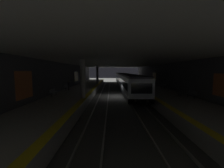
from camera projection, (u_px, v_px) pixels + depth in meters
The scene contains 20 objects.
ground_plane at pixel (117, 96), 23.52m from camera, with size 120.00×120.00×0.00m, color #42423F.
track_left at pixel (130, 96), 23.52m from camera, with size 60.00×1.53×0.16m.
track_right at pixel (104, 96), 23.50m from camera, with size 60.00×1.53×0.16m.
platform_left at pixel (156, 93), 23.51m from camera, with size 60.00×5.30×1.06m.
platform_right at pixel (78, 93), 23.43m from camera, with size 60.00×5.30×1.06m.
wall_left at pixel (174, 80), 23.31m from camera, with size 60.00×0.56×5.60m.
wall_right at pixel (60, 80), 23.20m from camera, with size 60.00×0.56×5.60m.
ceiling_slab at pixel (117, 61), 22.98m from camera, with size 60.00×19.40×0.40m.
pillar_near at pixel (83, 79), 16.51m from camera, with size 0.56×0.56×4.55m.
pillar_far at pixel (97, 75), 34.13m from camera, with size 0.56×0.56×4.55m.
metro_train at pixel (125, 80), 32.98m from camera, with size 36.42×2.83×3.49m.
bench_left_mid at pixel (192, 94), 16.70m from camera, with size 1.70×0.47×0.86m.
bench_left_far at pixel (164, 86), 25.64m from camera, with size 1.70×0.47×0.86m.
bench_right_near at pixel (53, 92), 18.27m from camera, with size 1.70×0.47×0.86m.
bench_right_mid at pixel (67, 87), 23.74m from camera, with size 1.70×0.47×0.86m.
person_waiting_near at pixel (150, 81), 33.67m from camera, with size 0.60×0.22×1.62m.
person_walking_mid at pixel (81, 88), 19.53m from camera, with size 0.60×0.22×1.53m.
person_standing_far at pixel (85, 80), 36.38m from camera, with size 0.60×0.22×1.56m.
person_boarding at pixel (69, 85), 23.43m from camera, with size 0.60×0.22×1.58m.
trash_bin at pixel (180, 93), 18.00m from camera, with size 0.44×0.44×0.85m.
Camera 1 is at (-23.22, 1.02, 4.26)m, focal length 22.62 mm.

